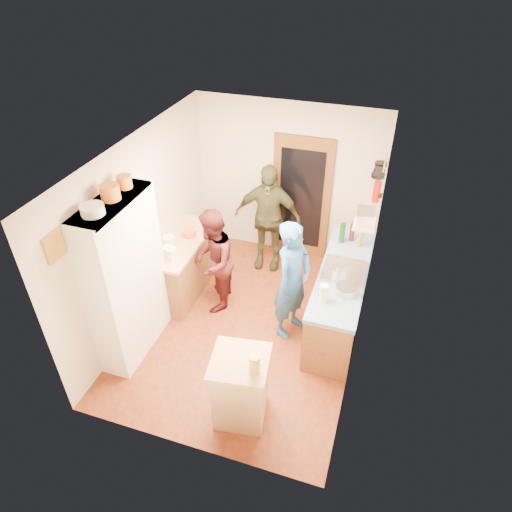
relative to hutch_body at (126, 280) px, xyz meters
The scene contains 44 objects.
floor 1.89m from the hutch_body, 31.61° to the left, with size 3.00×4.00×0.02m, color brown.
ceiling 2.15m from the hutch_body, 31.61° to the left, with size 3.00×4.00×0.02m, color silver.
wall_back 3.10m from the hutch_body, 65.17° to the left, with size 3.00×0.02×2.60m, color beige.
wall_front 1.79m from the hutch_body, 42.95° to the right, with size 3.00×0.02×2.60m, color beige.
wall_left 0.85m from the hutch_body, 104.71° to the left, with size 0.02×4.00×2.60m, color beige.
wall_right 2.93m from the hutch_body, 15.89° to the left, with size 0.02×4.00×2.60m, color beige.
door_frame 3.17m from the hutch_body, 60.77° to the left, with size 0.95×0.06×2.10m, color brown.
door_glass 3.14m from the hutch_body, 60.46° to the left, with size 0.70×0.02×1.70m, color black.
hutch_body is the anchor object (origin of this frame).
hutch_top_shelf 1.08m from the hutch_body, ahead, with size 0.40×1.14×0.04m, color white.
plate_stack 1.19m from the hutch_body, 90.00° to the right, with size 0.25×0.25×0.10m, color white.
orange_pot_a 1.19m from the hutch_body, 90.00° to the left, with size 0.21×0.21×0.17m, color orange.
orange_pot_b 1.22m from the hutch_body, 90.00° to the left, with size 0.17×0.17×0.15m, color orange.
left_counter_base 1.42m from the hutch_body, 85.43° to the left, with size 0.60×1.40×0.85m, color #965E36.
left_counter_top 1.27m from the hutch_body, 85.43° to the left, with size 0.64×1.44×0.05m, color tan.
toaster 0.85m from the hutch_body, 79.79° to the left, with size 0.21×0.14×0.16m, color white.
kettle 1.04m from the hutch_body, 87.23° to the left, with size 0.17×0.17×0.19m, color white.
orange_bowl 1.43m from the hutch_body, 82.74° to the left, with size 0.21×0.21×0.09m, color orange.
chopping_board 1.79m from the hutch_body, 86.13° to the left, with size 0.30×0.22×0.03m, color tan.
right_counter_base 2.90m from the hutch_body, 27.47° to the left, with size 0.60×2.20×0.84m, color #965E36.
right_counter_top 2.83m from the hutch_body, 27.47° to the left, with size 0.62×2.22×0.06m, color #0E48AD.
hob 2.80m from the hutch_body, 26.62° to the left, with size 0.55×0.58×0.04m, color silver.
pot_on_hob 2.72m from the hutch_body, 25.89° to the left, with size 0.20×0.20×0.13m, color silver.
bottle_a 3.05m from the hutch_body, 39.69° to the left, with size 0.08×0.08×0.31m, color #143F14.
bottle_b 3.21m from the hutch_body, 39.44° to the left, with size 0.07×0.07×0.29m, color #591419.
bottle_c 3.25m from the hutch_body, 36.51° to the left, with size 0.08×0.08×0.32m, color olive.
paper_towel 2.43m from the hutch_body, 14.38° to the left, with size 0.11×0.11×0.23m, color white.
mixing_bowl 2.73m from the hutch_body, 17.63° to the left, with size 0.28×0.28×0.11m, color silver.
island_base 1.93m from the hutch_body, 20.10° to the right, with size 0.55×0.55×0.86m, color tan.
island_top 1.83m from the hutch_body, 20.10° to the right, with size 0.62×0.62×0.05m, color tan.
cutting_board 1.76m from the hutch_body, 19.44° to the right, with size 0.35×0.28×0.02m, color white.
oil_jar 2.03m from the hutch_body, 20.65° to the right, with size 0.11×0.11×0.23m, color #AD9E2D.
pan_rail 3.73m from the hutch_body, 40.11° to the left, with size 0.02×0.02×0.65m, color silver.
pan_hang_a 3.55m from the hutch_body, 38.53° to the left, with size 0.18×0.18×0.05m, color black.
pan_hang_b 3.67m from the hutch_body, 41.04° to the left, with size 0.16×0.16×0.05m, color black.
pan_hang_c 3.80m from the hutch_body, 43.36° to the left, with size 0.17×0.17×0.05m, color black.
wall_shelf 3.01m from the hutch_body, 25.09° to the left, with size 0.26×0.42×0.03m, color tan.
radio 3.03m from the hutch_body, 25.09° to the left, with size 0.22×0.30×0.15m, color silver.
ext_bracket 3.75m from the hutch_body, 42.07° to the left, with size 0.06×0.10×0.04m, color black.
fire_extinguisher 3.71m from the hutch_body, 42.69° to the left, with size 0.11×0.11×0.32m, color red.
picture_frame 1.22m from the hutch_body, 103.50° to the right, with size 0.03×0.25×0.30m, color gold.
person_hob 2.11m from the hutch_body, 24.25° to the left, with size 0.63×0.42×1.74m, color #285CA7.
person_left 1.35m from the hutch_body, 57.06° to the left, with size 0.77×0.60×1.59m, color #431517.
person_back 2.55m from the hutch_body, 63.25° to the left, with size 1.05×0.44×1.80m, color #363720.
Camera 1 is at (1.58, -4.46, 4.62)m, focal length 32.00 mm.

